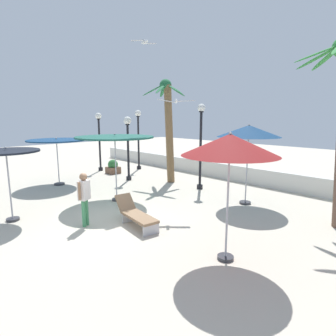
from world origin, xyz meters
The scene contains 17 objects.
ground_plane centered at (0.00, 0.00, 0.00)m, with size 56.00×56.00×0.00m, color beige.
boundary_wall centered at (0.00, 8.11, 0.42)m, with size 25.20×0.30×0.84m, color silver.
patio_umbrella_0 centered at (-1.61, 1.46, 2.53)m, with size 3.09×3.09×2.75m.
patio_umbrella_1 centered at (2.25, 4.93, 2.84)m, with size 2.40×2.40×3.13m.
patio_umbrella_2 centered at (-5.93, 0.84, 2.15)m, with size 2.78×2.78×2.38m.
patio_umbrella_3 centered at (4.30, 0.69, 2.75)m, with size 2.21×2.21×3.06m.
patio_umbrella_4 centered at (-2.04, -2.32, 2.17)m, with size 2.01×2.01×2.46m.
palm_tree_1 centered at (-2.71, 5.41, 3.21)m, with size 2.42×2.45×5.30m.
lamp_post_0 centered at (-6.62, 6.44, 2.46)m, with size 0.39×0.39×3.82m.
lamp_post_1 centered at (-4.39, 4.04, 2.28)m, with size 0.41×0.41×3.42m.
lamp_post_2 centered at (-0.50, 5.40, 2.41)m, with size 0.36×0.36×3.98m.
lamp_post_3 centered at (-7.90, 4.34, 2.32)m, with size 0.38×0.38×3.65m.
lounge_chair_0 centered at (1.10, 0.40, 0.39)m, with size 1.94×0.79×0.84m.
guest_1 centered at (0.04, -0.77, 1.03)m, with size 0.39×0.49×1.70m.
seagull_1 centered at (0.52, 2.75, 3.96)m, with size 1.05×1.11×0.15m.
seagull_2 centered at (-1.50, 2.93, 6.37)m, with size 0.38×1.32×0.16m.
planter centered at (-6.53, 4.40, 0.38)m, with size 0.70×0.70×0.85m.
Camera 1 is at (7.90, -4.61, 3.38)m, focal length 29.85 mm.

